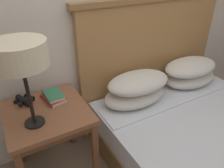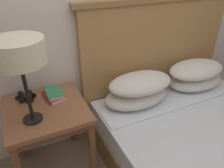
{
  "view_description": "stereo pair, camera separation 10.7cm",
  "coord_description": "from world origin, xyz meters",
  "px_view_note": "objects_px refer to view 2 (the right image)",
  "views": [
    {
      "loc": [
        -0.88,
        -0.56,
        1.6
      ],
      "look_at": [
        -0.16,
        0.72,
        0.75
      ],
      "focal_mm": 35.0,
      "sensor_mm": 36.0,
      "label": 1
    },
    {
      "loc": [
        -0.78,
        -0.6,
        1.6
      ],
      "look_at": [
        -0.16,
        0.72,
        0.75
      ],
      "focal_mm": 35.0,
      "sensor_mm": 36.0,
      "label": 2
    }
  ],
  "objects_px": {
    "nightstand": "(47,117)",
    "book_on_nightstand": "(54,96)",
    "binoculars_pair": "(25,97)",
    "bed": "(205,141)",
    "book_stacked_on_top": "(54,93)",
    "table_lamp": "(18,53)"
  },
  "relations": [
    {
      "from": "nightstand",
      "to": "book_on_nightstand",
      "type": "xyz_separation_m",
      "value": [
        0.09,
        0.11,
        0.1
      ]
    },
    {
      "from": "book_on_nightstand",
      "to": "binoculars_pair",
      "type": "bearing_deg",
      "value": 161.88
    },
    {
      "from": "bed",
      "to": "book_stacked_on_top",
      "type": "distance_m",
      "value": 1.29
    },
    {
      "from": "book_stacked_on_top",
      "to": "nightstand",
      "type": "bearing_deg",
      "value": -128.93
    },
    {
      "from": "bed",
      "to": "binoculars_pair",
      "type": "bearing_deg",
      "value": 151.42
    },
    {
      "from": "book_on_nightstand",
      "to": "nightstand",
      "type": "bearing_deg",
      "value": -128.25
    },
    {
      "from": "table_lamp",
      "to": "book_stacked_on_top",
      "type": "bearing_deg",
      "value": 48.19
    },
    {
      "from": "bed",
      "to": "table_lamp",
      "type": "relative_size",
      "value": 3.29
    },
    {
      "from": "bed",
      "to": "book_stacked_on_top",
      "type": "height_order",
      "value": "bed"
    },
    {
      "from": "nightstand",
      "to": "bed",
      "type": "bearing_deg",
      "value": -23.94
    },
    {
      "from": "nightstand",
      "to": "table_lamp",
      "type": "relative_size",
      "value": 1.14
    },
    {
      "from": "table_lamp",
      "to": "book_on_nightstand",
      "type": "bearing_deg",
      "value": 48.5
    },
    {
      "from": "table_lamp",
      "to": "book_stacked_on_top",
      "type": "xyz_separation_m",
      "value": [
        0.19,
        0.21,
        -0.44
      ]
    },
    {
      "from": "bed",
      "to": "nightstand",
      "type": "bearing_deg",
      "value": 156.06
    },
    {
      "from": "table_lamp",
      "to": "book_stacked_on_top",
      "type": "relative_size",
      "value": 3.03
    },
    {
      "from": "nightstand",
      "to": "binoculars_pair",
      "type": "distance_m",
      "value": 0.24
    },
    {
      "from": "nightstand",
      "to": "book_on_nightstand",
      "type": "distance_m",
      "value": 0.17
    },
    {
      "from": "book_on_nightstand",
      "to": "book_stacked_on_top",
      "type": "distance_m",
      "value": 0.03
    },
    {
      "from": "table_lamp",
      "to": "binoculars_pair",
      "type": "xyz_separation_m",
      "value": [
        -0.02,
        0.28,
        -0.46
      ]
    },
    {
      "from": "bed",
      "to": "table_lamp",
      "type": "xyz_separation_m",
      "value": [
        -1.25,
        0.41,
        0.83
      ]
    },
    {
      "from": "nightstand",
      "to": "bed",
      "type": "xyz_separation_m",
      "value": [
        1.15,
        -0.51,
        -0.27
      ]
    },
    {
      "from": "nightstand",
      "to": "bed",
      "type": "relative_size",
      "value": 0.35
    }
  ]
}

